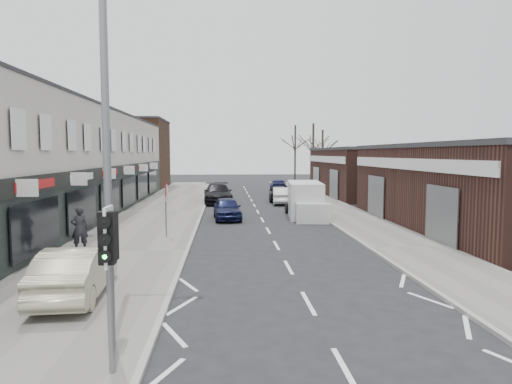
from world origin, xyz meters
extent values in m
plane|color=black|center=(0.00, 0.00, 0.00)|extent=(160.00, 160.00, 0.00)
cube|color=slate|center=(-6.75, 22.00, 0.06)|extent=(5.50, 64.00, 0.12)
cube|color=slate|center=(5.75, 22.00, 0.06)|extent=(3.50, 64.00, 0.12)
cube|color=beige|center=(-13.50, 19.50, 3.55)|extent=(8.00, 41.00, 7.10)
cube|color=#412B1C|center=(-13.50, 45.00, 4.00)|extent=(8.00, 10.00, 8.00)
cube|color=#3B211A|center=(12.50, 14.00, 2.25)|extent=(10.00, 18.00, 4.50)
cube|color=#3B211A|center=(12.50, 34.00, 2.25)|extent=(10.00, 16.00, 4.50)
cylinder|color=slate|center=(-4.40, -2.00, 1.62)|extent=(0.12, 0.12, 3.00)
cube|color=silver|center=(-4.40, -2.00, 2.67)|extent=(0.05, 0.55, 1.10)
cube|color=black|center=(-4.40, -2.12, 2.67)|extent=(0.28, 0.22, 0.95)
sphere|color=#0CE533|center=(-4.40, -2.24, 2.37)|extent=(0.18, 0.18, 0.18)
cube|color=black|center=(-4.40, -1.88, 2.67)|extent=(0.26, 0.20, 0.90)
cylinder|color=slate|center=(-4.70, -0.80, 4.12)|extent=(0.16, 0.16, 8.00)
cylinder|color=slate|center=(-5.20, 12.00, 1.37)|extent=(0.07, 0.07, 2.50)
cube|color=white|center=(-5.15, 12.00, 1.97)|extent=(0.04, 0.45, 0.25)
cube|color=silver|center=(2.92, 19.33, 1.14)|extent=(2.53, 5.17, 2.28)
cube|color=silver|center=(2.92, 16.39, 0.59)|extent=(2.09, 1.06, 1.20)
cylinder|color=black|center=(1.99, 17.58, 0.38)|extent=(0.24, 0.76, 0.76)
cylinder|color=black|center=(3.85, 17.58, 0.38)|extent=(0.24, 0.76, 0.76)
cylinder|color=black|center=(1.99, 21.08, 0.38)|extent=(0.24, 0.76, 0.76)
cylinder|color=black|center=(3.85, 21.08, 0.38)|extent=(0.24, 0.76, 0.76)
imported|color=#A7A285|center=(-6.52, 2.62, 0.84)|extent=(1.80, 4.47, 1.44)
imported|color=black|center=(-8.31, 8.73, 1.06)|extent=(0.80, 0.65, 1.89)
imported|color=#121639|center=(-2.20, 18.35, 0.70)|extent=(1.92, 4.21, 1.40)
imported|color=black|center=(-2.94, 27.82, 0.82)|extent=(2.54, 5.74, 1.64)
imported|color=silver|center=(2.34, 26.98, 0.68)|extent=(1.77, 4.25, 1.37)
imported|color=black|center=(2.36, 29.13, 0.72)|extent=(2.03, 4.33, 1.43)
imported|color=#121339|center=(3.50, 39.35, 0.65)|extent=(2.17, 4.59, 1.29)
camera|label=1|loc=(-2.29, -10.30, 4.17)|focal=32.00mm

